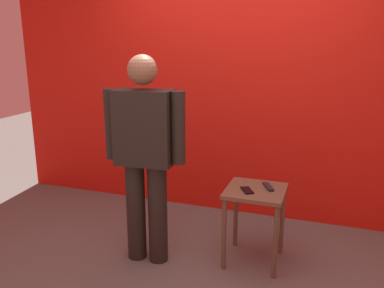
# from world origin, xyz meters

# --- Properties ---
(ground_plane) EXTENTS (12.00, 12.00, 0.00)m
(ground_plane) POSITION_xyz_m (0.00, 0.00, 0.00)
(ground_plane) COLOR #59544F
(back_wall_red) EXTENTS (4.91, 0.12, 3.33)m
(back_wall_red) POSITION_xyz_m (0.00, 1.48, 1.66)
(back_wall_red) COLOR red
(back_wall_red) RESTS_ON ground_plane
(standing_person) EXTENTS (0.65, 0.25, 1.64)m
(standing_person) POSITION_xyz_m (-0.41, 0.28, 0.92)
(standing_person) COLOR black
(standing_person) RESTS_ON ground_plane
(side_table) EXTENTS (0.45, 0.45, 0.61)m
(side_table) POSITION_xyz_m (0.40, 0.53, 0.50)
(side_table) COLOR brown
(side_table) RESTS_ON ground_plane
(cell_phone) EXTENTS (0.13, 0.16, 0.01)m
(cell_phone) POSITION_xyz_m (0.35, 0.47, 0.62)
(cell_phone) COLOR black
(cell_phone) RESTS_ON side_table
(tv_remote) EXTENTS (0.11, 0.17, 0.02)m
(tv_remote) POSITION_xyz_m (0.49, 0.59, 0.62)
(tv_remote) COLOR black
(tv_remote) RESTS_ON side_table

